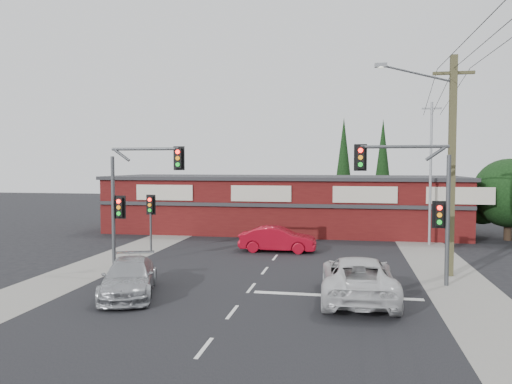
% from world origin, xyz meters
% --- Properties ---
extents(ground, '(120.00, 120.00, 0.00)m').
position_xyz_m(ground, '(0.00, 0.00, 0.00)').
color(ground, black).
rests_on(ground, ground).
extents(road_strip, '(14.00, 70.00, 0.01)m').
position_xyz_m(road_strip, '(0.00, 5.00, 0.01)').
color(road_strip, black).
rests_on(road_strip, ground).
extents(verge_left, '(3.00, 70.00, 0.02)m').
position_xyz_m(verge_left, '(-8.50, 5.00, 0.01)').
color(verge_left, gray).
rests_on(verge_left, ground).
extents(verge_right, '(3.00, 70.00, 0.02)m').
position_xyz_m(verge_right, '(8.50, 5.00, 0.01)').
color(verge_right, gray).
rests_on(verge_right, ground).
extents(stop_line, '(6.50, 0.35, 0.01)m').
position_xyz_m(stop_line, '(3.50, -1.50, 0.01)').
color(stop_line, silver).
rests_on(stop_line, ground).
extents(white_suv, '(2.87, 5.91, 1.62)m').
position_xyz_m(white_suv, '(4.30, -1.75, 0.81)').
color(white_suv, silver).
rests_on(white_suv, ground).
extents(silver_suv, '(3.34, 5.15, 1.39)m').
position_xyz_m(silver_suv, '(-4.48, -2.81, 0.69)').
color(silver_suv, '#A4A6A9').
rests_on(silver_suv, ground).
extents(red_sedan, '(4.47, 1.60, 1.47)m').
position_xyz_m(red_sedan, '(-0.13, 7.89, 0.73)').
color(red_sedan, maroon).
rests_on(red_sedan, ground).
extents(lane_dashes, '(0.12, 32.41, 0.01)m').
position_xyz_m(lane_dashes, '(0.00, -2.60, 0.01)').
color(lane_dashes, silver).
rests_on(lane_dashes, ground).
extents(shop_building, '(27.30, 8.40, 4.22)m').
position_xyz_m(shop_building, '(-0.99, 16.99, 2.13)').
color(shop_building, '#470E0E').
rests_on(shop_building, ground).
extents(tree_cluster, '(5.90, 5.10, 5.50)m').
position_xyz_m(tree_cluster, '(14.69, 15.44, 2.90)').
color(tree_cluster, '#2D2116').
rests_on(tree_cluster, ground).
extents(conifer_near, '(1.80, 1.80, 9.25)m').
position_xyz_m(conifer_near, '(3.50, 24.00, 5.48)').
color(conifer_near, '#2D2116').
rests_on(conifer_near, ground).
extents(conifer_far, '(1.80, 1.80, 9.25)m').
position_xyz_m(conifer_far, '(7.00, 26.00, 5.48)').
color(conifer_far, '#2D2116').
rests_on(conifer_far, ground).
extents(traffic_mast_left, '(3.77, 0.27, 5.97)m').
position_xyz_m(traffic_mast_left, '(-6.43, 2.00, 3.93)').
color(traffic_mast_left, '#47494C').
rests_on(traffic_mast_left, ground).
extents(traffic_mast_right, '(3.96, 0.27, 5.97)m').
position_xyz_m(traffic_mast_right, '(6.86, 1.00, 3.95)').
color(traffic_mast_right, '#47494C').
rests_on(traffic_mast_right, ground).
extents(pedestal_signal, '(0.55, 0.27, 3.38)m').
position_xyz_m(pedestal_signal, '(-7.20, 6.01, 2.41)').
color(pedestal_signal, '#47494C').
rests_on(pedestal_signal, ground).
extents(utility_pole, '(4.38, 0.59, 10.00)m').
position_xyz_m(utility_pole, '(8.36, 2.99, 5.40)').
color(utility_pole, brown).
rests_on(utility_pole, ground).
extents(steel_pole, '(1.20, 0.16, 9.00)m').
position_xyz_m(steel_pole, '(9.00, 12.00, 4.70)').
color(steel_pole, gray).
rests_on(steel_pole, ground).
extents(power_lines, '(2.01, 29.00, 1.22)m').
position_xyz_m(power_lines, '(8.47, -2.47, 9.04)').
color(power_lines, black).
rests_on(power_lines, ground).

